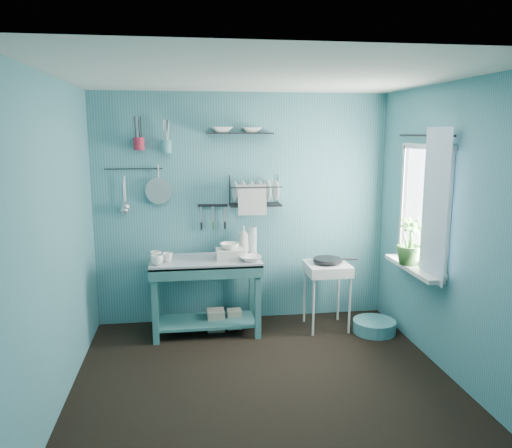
{
  "coord_description": "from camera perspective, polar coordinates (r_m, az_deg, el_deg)",
  "views": [
    {
      "loc": [
        -0.62,
        -3.88,
        2.08
      ],
      "look_at": [
        0.05,
        0.85,
        1.2
      ],
      "focal_mm": 35.0,
      "sensor_mm": 36.0,
      "label": 1
    }
  ],
  "objects": [
    {
      "name": "mug_mid",
      "position": [
        5.1,
        -10.06,
        -3.76
      ],
      "size": [
        0.14,
        0.14,
        0.09
      ],
      "primitive_type": "imported",
      "rotation": [
        0.0,
        0.0,
        0.52
      ],
      "color": "white",
      "rests_on": "work_counter"
    },
    {
      "name": "water_bottle",
      "position": [
        5.39,
        -0.39,
        -1.8
      ],
      "size": [
        0.09,
        0.09,
        0.28
      ],
      "primitive_type": "cylinder",
      "color": "silver",
      "rests_on": "work_counter"
    },
    {
      "name": "hook_rail",
      "position": [
        5.39,
        -13.81,
        6.14
      ],
      "size": [
        0.6,
        0.01,
        0.01
      ],
      "primitive_type": "cylinder",
      "rotation": [
        0.0,
        1.57,
        0.0
      ],
      "color": "black",
      "rests_on": "wall_back"
    },
    {
      "name": "dish_rack",
      "position": [
        5.33,
        -0.08,
        3.81
      ],
      "size": [
        0.58,
        0.33,
        0.32
      ],
      "primitive_type": "cube",
      "rotation": [
        0.0,
        0.0,
        -0.16
      ],
      "color": "black",
      "rests_on": "wall_back"
    },
    {
      "name": "work_counter",
      "position": [
        5.28,
        -5.72,
        -8.18
      ],
      "size": [
        1.2,
        0.73,
        0.8
      ],
      "primitive_type": "cube",
      "rotation": [
        0.0,
        0.0,
        0.16
      ],
      "color": "#326969",
      "rests_on": "floor"
    },
    {
      "name": "ladle_outer",
      "position": [
        5.41,
        -14.76,
        3.75
      ],
      "size": [
        0.01,
        0.01,
        0.3
      ],
      "primitive_type": "cylinder",
      "color": "#AEB1B7",
      "rests_on": "wall_back"
    },
    {
      "name": "knife_strip",
      "position": [
        5.41,
        -4.95,
        2.12
      ],
      "size": [
        0.32,
        0.06,
        0.03
      ],
      "primitive_type": "cube",
      "rotation": [
        0.0,
        0.0,
        -0.11
      ],
      "color": "black",
      "rests_on": "wall_back"
    },
    {
      "name": "upper_shelf",
      "position": [
        5.31,
        -1.85,
        10.32
      ],
      "size": [
        0.7,
        0.19,
        0.01
      ],
      "primitive_type": "cube",
      "rotation": [
        0.0,
        0.0,
        -0.01
      ],
      "color": "black",
      "rests_on": "wall_back"
    },
    {
      "name": "mug_left",
      "position": [
        5.0,
        -11.24,
        -4.04
      ],
      "size": [
        0.12,
        0.12,
        0.1
      ],
      "primitive_type": "imported",
      "color": "white",
      "rests_on": "work_counter"
    },
    {
      "name": "ceiling",
      "position": [
        3.95,
        1.07,
        16.55
      ],
      "size": [
        3.2,
        3.2,
        0.0
      ],
      "primitive_type": "plane",
      "rotation": [
        3.14,
        0.0,
        0.0
      ],
      "color": "silver",
      "rests_on": "ground"
    },
    {
      "name": "floor",
      "position": [
        4.44,
        0.95,
        -17.47
      ],
      "size": [
        3.2,
        3.2,
        0.0
      ],
      "primitive_type": "plane",
      "color": "black",
      "rests_on": "ground"
    },
    {
      "name": "counter_bowl",
      "position": [
        5.05,
        -0.61,
        -3.96
      ],
      "size": [
        0.22,
        0.22,
        0.05
      ],
      "primitive_type": "imported",
      "color": "white",
      "rests_on": "work_counter"
    },
    {
      "name": "window_glass",
      "position": [
        4.91,
        18.75,
        1.92
      ],
      "size": [
        0.0,
        1.1,
        1.1
      ],
      "primitive_type": "plane",
      "rotation": [
        1.57,
        0.0,
        1.57
      ],
      "color": "white",
      "rests_on": "wall_right"
    },
    {
      "name": "wall_back",
      "position": [
        5.48,
        -1.48,
        1.72
      ],
      "size": [
        3.2,
        0.0,
        3.2
      ],
      "primitive_type": "plane",
      "rotation": [
        1.57,
        0.0,
        0.0
      ],
      "color": "teal",
      "rests_on": "ground"
    },
    {
      "name": "wash_tub",
      "position": [
        5.15,
        -3.01,
        -3.42
      ],
      "size": [
        0.28,
        0.22,
        0.1
      ],
      "primitive_type": "cube",
      "color": "beige",
      "rests_on": "work_counter"
    },
    {
      "name": "colander",
      "position": [
        5.37,
        -11.05,
        3.74
      ],
      "size": [
        0.28,
        0.03,
        0.28
      ],
      "primitive_type": "cylinder",
      "rotation": [
        1.54,
        0.0,
        0.0
      ],
      "color": "#AEB1B7",
      "rests_on": "wall_back"
    },
    {
      "name": "tub_bowl",
      "position": [
        5.13,
        -3.02,
        -2.55
      ],
      "size": [
        0.2,
        0.19,
        0.06
      ],
      "primitive_type": "imported",
      "color": "white",
      "rests_on": "wash_tub"
    },
    {
      "name": "mug_right",
      "position": [
        5.16,
        -11.37,
        -3.61
      ],
      "size": [
        0.17,
        0.17,
        0.1
      ],
      "primitive_type": "imported",
      "rotation": [
        0.0,
        0.0,
        1.05
      ],
      "color": "white",
      "rests_on": "work_counter"
    },
    {
      "name": "shelf_bowl_right",
      "position": [
        5.32,
        -0.51,
        10.27
      ],
      "size": [
        0.23,
        0.23,
        0.05
      ],
      "primitive_type": "imported",
      "rotation": [
        0.0,
        0.0,
        -0.04
      ],
      "color": "white",
      "rests_on": "upper_shelf"
    },
    {
      "name": "frying_pan",
      "position": [
        5.33,
        8.17,
        -4.09
      ],
      "size": [
        0.3,
        0.3,
        0.03
      ],
      "primitive_type": "cylinder",
      "color": "black",
      "rests_on": "hotplate_stand"
    },
    {
      "name": "storage_tin_small",
      "position": [
        5.47,
        -2.5,
        -10.77
      ],
      "size": [
        0.15,
        0.15,
        0.2
      ],
      "primitive_type": "cube",
      "color": "gray",
      "rests_on": "floor"
    },
    {
      "name": "soap_bottle",
      "position": [
        5.36,
        -1.42,
        -1.77
      ],
      "size": [
        0.12,
        0.12,
        0.3
      ],
      "primitive_type": "imported",
      "color": "beige",
      "rests_on": "work_counter"
    },
    {
      "name": "floor_basin",
      "position": [
        5.51,
        13.36,
        -11.31
      ],
      "size": [
        0.45,
        0.45,
        0.13
      ],
      "primitive_type": "cylinder",
      "color": "teal",
      "rests_on": "floor"
    },
    {
      "name": "curtain",
      "position": [
        4.61,
        19.74,
        1.96
      ],
      "size": [
        0.0,
        1.35,
        1.35
      ],
      "primitive_type": "plane",
      "rotation": [
        1.57,
        0.0,
        1.57
      ],
      "color": "white",
      "rests_on": "wall_right"
    },
    {
      "name": "wall_left",
      "position": [
        4.08,
        -21.77,
        -2.05
      ],
      "size": [
        0.0,
        3.0,
        3.0
      ],
      "primitive_type": "plane",
      "rotation": [
        1.57,
        0.0,
        1.57
      ],
      "color": "teal",
      "rests_on": "ground"
    },
    {
      "name": "storage_tin_large",
      "position": [
        5.43,
        -4.61,
        -10.87
      ],
      "size": [
        0.18,
        0.18,
        0.22
      ],
      "primitive_type": "cube",
      "color": "gray",
      "rests_on": "floor"
    },
    {
      "name": "windowsill",
      "position": [
        4.98,
        17.48,
        -4.81
      ],
      "size": [
        0.16,
        0.95,
        0.04
      ],
      "primitive_type": "cube",
      "color": "silver",
      "rests_on": "wall_right"
    },
    {
      "name": "wall_front",
      "position": [
        2.59,
        6.32,
        -8.3
      ],
      "size": [
        3.2,
        0.0,
        3.2
      ],
      "primitive_type": "plane",
      "rotation": [
        -1.57,
        0.0,
        0.0
      ],
      "color": "teal",
      "rests_on": "ground"
    },
    {
      "name": "potted_plant",
      "position": [
        4.98,
        17.17,
        -1.93
      ],
      "size": [
        0.32,
        0.32,
        0.45
      ],
      "primitive_type": "imported",
      "rotation": [
        0.0,
        0.0,
        0.33
      ],
      "color": "#386C2B",
      "rests_on": "windowsill"
    },
    {
      "name": "utensil_cup_teal",
      "position": [
        5.3,
        -10.2,
        8.68
      ],
      "size": [
        0.11,
        0.11,
        0.13
      ],
      "primitive_type": "cylinder",
      "color": "teal",
      "rests_on": "wall_back"
    },
    {
      "name": "ladle_inner",
      "position": [
        5.41,
        -14.88,
        3.37
      ],
      "size": [
        0.01,
        0.01,
        0.3
      ],
      "primitive_type": "cylinder",
      "color": "#AEB1B7",
      "rests_on": "wall_back"
    },
    {
      "name": "curtain_rod",
      "position": [
        4.84,
        18.73,
        9.55
      ],
      "size": [
        0.02,
        1.05,
        0.02
      ],
      "primitive_type": "cylinder",
      "rotation": [
        1.57,
        0.0,
        0.0
      ],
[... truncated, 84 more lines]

